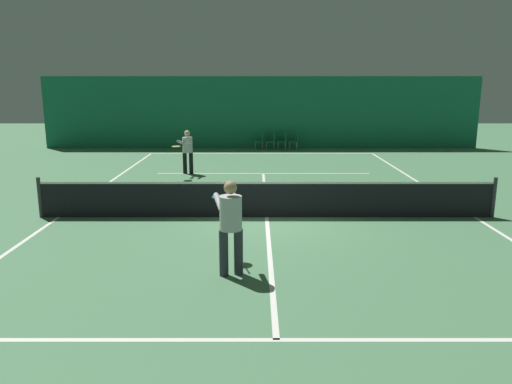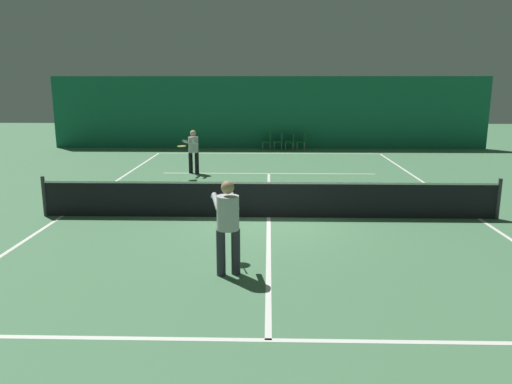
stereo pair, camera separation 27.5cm
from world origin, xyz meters
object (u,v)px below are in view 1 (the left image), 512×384
object	(u,v)px
player_far	(188,149)
courtside_chair_2	(284,140)
courtside_chair_1	(272,140)
courtside_chair_3	(295,140)
courtside_chair_0	(261,140)
tennis_net	(267,198)
player_near	(231,220)

from	to	relation	value
player_far	courtside_chair_2	size ratio (longest dim) A/B	2.00
courtside_chair_1	courtside_chair_3	distance (m)	1.20
courtside_chair_2	courtside_chair_3	distance (m)	0.60
courtside_chair_0	courtside_chair_3	bearing A→B (deg)	90.00
courtside_chair_3	courtside_chair_2	bearing A→B (deg)	-90.00
player_far	courtside_chair_0	world-z (taller)	player_far
player_far	courtside_chair_1	bearing A→B (deg)	170.27
tennis_net	courtside_chair_2	world-z (taller)	tennis_net
courtside_chair_2	player_near	bearing A→B (deg)	-6.24
courtside_chair_1	courtside_chair_3	world-z (taller)	same
courtside_chair_2	courtside_chair_3	world-z (taller)	same
courtside_chair_0	courtside_chair_1	xyz separation A→B (m)	(0.60, 0.00, 0.00)
tennis_net	courtside_chair_3	xyz separation A→B (m)	(1.74, 13.37, -0.03)
courtside_chair_0	courtside_chair_3	xyz separation A→B (m)	(1.80, 0.00, 0.00)
player_near	courtside_chair_3	size ratio (longest dim) A/B	2.11
player_near	courtside_chair_1	distance (m)	17.39
courtside_chair_0	courtside_chair_3	world-z (taller)	same
tennis_net	player_far	size ratio (longest dim) A/B	7.15
player_far	courtside_chair_2	world-z (taller)	player_far
tennis_net	player_far	distance (m)	7.00
courtside_chair_2	courtside_chair_1	bearing A→B (deg)	-90.00
player_near	courtside_chair_3	distance (m)	17.53
courtside_chair_1	courtside_chair_2	size ratio (longest dim) A/B	1.00
courtside_chair_2	courtside_chair_3	xyz separation A→B (m)	(0.60, 0.00, 0.00)
player_far	tennis_net	bearing A→B (deg)	41.40
player_near	courtside_chair_1	size ratio (longest dim) A/B	2.11
tennis_net	courtside_chair_3	distance (m)	13.49
courtside_chair_1	player_near	bearing A→B (deg)	-4.28
tennis_net	courtside_chair_2	bearing A→B (deg)	85.11
courtside_chair_0	courtside_chair_1	distance (m)	0.60
courtside_chair_0	courtside_chair_2	world-z (taller)	same
tennis_net	courtside_chair_3	size ratio (longest dim) A/B	14.29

